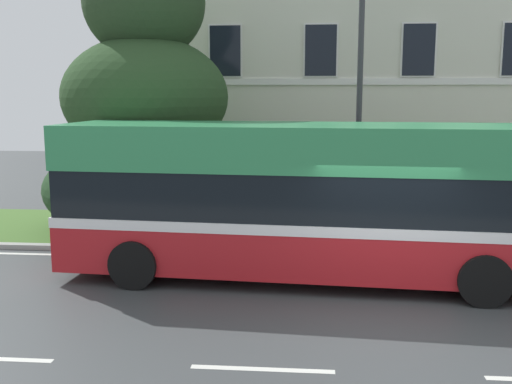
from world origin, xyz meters
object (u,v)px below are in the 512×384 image
(single_decker_bus, at_px, (307,198))
(litter_bin, at_px, (240,218))
(street_lamp_post, at_px, (360,74))
(evergreen_tree, at_px, (145,123))
(georgian_townhouse, at_px, (395,28))

(single_decker_bus, bearing_deg, litter_bin, 127.26)
(single_decker_bus, relative_size, street_lamp_post, 1.40)
(evergreen_tree, height_order, single_decker_bus, evergreen_tree)
(single_decker_bus, bearing_deg, georgian_townhouse, 78.27)
(georgian_townhouse, bearing_deg, evergreen_tree, -133.09)
(single_decker_bus, distance_m, street_lamp_post, 3.92)
(evergreen_tree, relative_size, street_lamp_post, 1.07)
(single_decker_bus, xyz_separation_m, litter_bin, (-1.66, 2.52, -0.96))
(evergreen_tree, distance_m, street_lamp_post, 5.80)
(evergreen_tree, distance_m, single_decker_bus, 5.89)
(street_lamp_post, bearing_deg, single_decker_bus, -114.51)
(georgian_townhouse, relative_size, single_decker_bus, 1.50)
(georgian_townhouse, xyz_separation_m, litter_bin, (-5.00, -9.45, -5.52))
(evergreen_tree, xyz_separation_m, litter_bin, (2.67, -1.25, -2.27))
(evergreen_tree, bearing_deg, single_decker_bus, -41.02)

